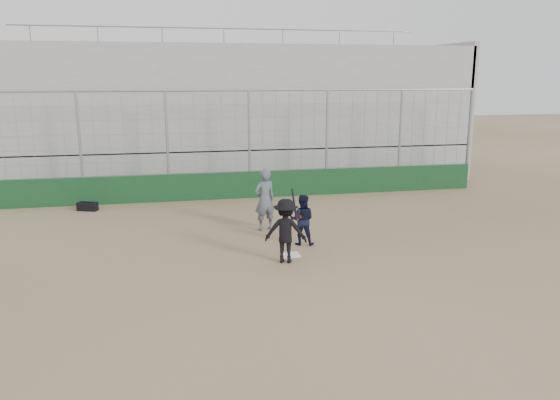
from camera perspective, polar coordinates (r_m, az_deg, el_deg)
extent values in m
plane|color=brown|center=(14.16, 1.16, -5.78)|extent=(90.00, 90.00, 0.00)
cube|color=white|center=(14.16, 1.16, -5.74)|extent=(0.44, 0.44, 0.02)
cube|color=#113519|center=(20.70, -3.16, 1.63)|extent=(18.00, 0.25, 1.00)
cylinder|color=gray|center=(20.46, -3.21, 5.76)|extent=(0.10, 0.10, 4.00)
cylinder|color=gray|center=(23.53, 19.13, 6.01)|extent=(0.10, 0.10, 4.00)
cylinder|color=gray|center=(20.31, -3.29, 11.37)|extent=(18.00, 0.07, 0.07)
cube|color=gray|center=(25.48, -4.85, 4.42)|extent=(20.00, 6.70, 1.60)
cube|color=gray|center=(25.22, -4.98, 10.95)|extent=(20.00, 6.70, 4.20)
cube|color=gray|center=(28.25, 15.90, 9.10)|extent=(0.25, 6.70, 6.10)
cylinder|color=gray|center=(28.42, -5.91, 17.40)|extent=(20.00, 0.06, 0.06)
imported|color=black|center=(13.43, 0.60, -3.24)|extent=(1.17, 0.90, 1.61)
cylinder|color=black|center=(13.47, 1.51, -0.49)|extent=(0.07, 0.57, 0.71)
imported|color=black|center=(14.89, 2.31, -3.00)|extent=(0.81, 0.71, 0.92)
sphere|color=maroon|center=(14.79, 2.33, -1.61)|extent=(0.28, 0.28, 0.28)
imported|color=#4D5462|center=(16.23, -1.61, -0.29)|extent=(0.78, 0.64, 1.67)
cube|color=black|center=(19.84, -19.47, -0.64)|extent=(0.73, 0.50, 0.29)
cylinder|color=black|center=(19.81, -19.51, -0.18)|extent=(0.42, 0.19, 0.04)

